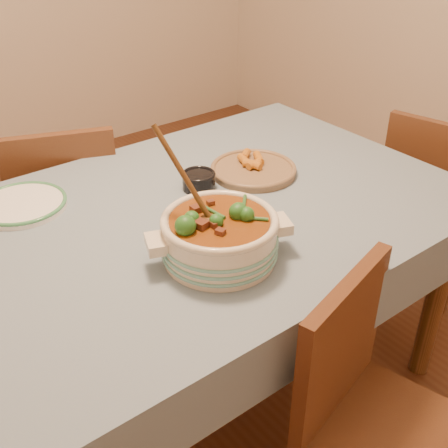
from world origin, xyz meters
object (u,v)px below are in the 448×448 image
at_px(chair_near, 369,410).
at_px(white_plate, 22,204).
at_px(fried_plate, 253,168).
at_px(dining_table, 192,239).
at_px(condiment_bowl, 199,180).
at_px(chair_right, 432,197).
at_px(chair_far, 68,212).
at_px(stew_casserole, 219,233).

bearing_deg(chair_near, white_plate, 99.78).
bearing_deg(fried_plate, white_plate, 160.20).
height_order(dining_table, chair_near, chair_near).
height_order(condiment_bowl, chair_right, chair_right).
height_order(white_plate, condiment_bowl, condiment_bowl).
bearing_deg(chair_far, condiment_bowl, 132.91).
relative_size(condiment_bowl, fried_plate, 0.42).
height_order(fried_plate, chair_far, chair_far).
distance_m(stew_casserole, fried_plate, 0.50).
xyz_separation_m(stew_casserole, condiment_bowl, (0.18, 0.34, -0.04)).
height_order(fried_plate, chair_near, chair_near).
distance_m(white_plate, chair_near, 1.13).
bearing_deg(fried_plate, stew_casserole, -140.40).
relative_size(dining_table, fried_plate, 5.43).
relative_size(condiment_bowl, chair_near, 0.16).
relative_size(white_plate, chair_far, 0.36).
bearing_deg(condiment_bowl, fried_plate, -6.66).
bearing_deg(chair_far, white_plate, 74.44).
relative_size(dining_table, chair_far, 1.97).
distance_m(dining_table, white_plate, 0.52).
bearing_deg(chair_far, dining_table, 121.35).
distance_m(white_plate, chair_far, 0.52).
bearing_deg(dining_table, fried_plate, 14.92).
relative_size(stew_casserole, chair_right, 0.46).
distance_m(white_plate, chair_right, 1.61).
distance_m(dining_table, chair_right, 1.16).
bearing_deg(chair_right, stew_casserole, 82.47).
height_order(chair_far, chair_right, chair_far).
distance_m(dining_table, condiment_bowl, 0.20).
distance_m(dining_table, stew_casserole, 0.30).
xyz_separation_m(condiment_bowl, chair_far, (-0.23, 0.57, -0.31)).
height_order(stew_casserole, white_plate, stew_casserole).
bearing_deg(chair_near, condiment_bowl, 72.68).
relative_size(stew_casserole, condiment_bowl, 2.91).
relative_size(dining_table, chair_right, 2.04).
height_order(stew_casserole, chair_near, stew_casserole).
distance_m(white_plate, fried_plate, 0.74).
height_order(dining_table, stew_casserole, stew_casserole).
height_order(stew_casserole, fried_plate, stew_casserole).
xyz_separation_m(dining_table, chair_far, (-0.12, 0.68, -0.18)).
bearing_deg(condiment_bowl, chair_near, -92.57).
xyz_separation_m(fried_plate, chair_right, (0.83, -0.19, -0.31)).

